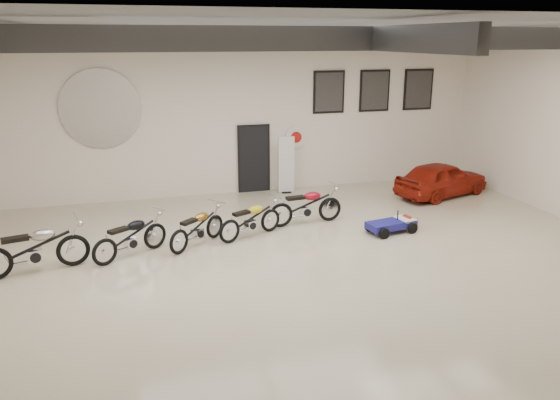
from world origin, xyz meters
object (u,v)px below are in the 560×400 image
object	(u,v)px
go_kart	(395,221)
vintage_car	(442,179)
banner_stand	(286,165)
motorcycle_yellow	(250,219)
motorcycle_gold	(197,227)
motorcycle_black	(130,236)
motorcycle_red	(306,205)
motorcycle_silver	(34,247)

from	to	relation	value
go_kart	vintage_car	xyz separation A→B (m)	(2.93, 2.60, 0.26)
banner_stand	motorcycle_yellow	xyz separation A→B (m)	(-2.02, -3.65, -0.44)
motorcycle_gold	go_kart	distance (m)	5.01
motorcycle_black	vintage_car	size ratio (longest dim) A/B	0.59
motorcycle_black	motorcycle_red	distance (m)	4.64
motorcycle_silver	vintage_car	world-z (taller)	motorcycle_silver
go_kart	vintage_car	bearing A→B (deg)	31.26
motorcycle_black	go_kart	xyz separation A→B (m)	(6.53, -0.15, -0.21)
motorcycle_silver	motorcycle_black	world-z (taller)	motorcycle_silver
banner_stand	motorcycle_silver	size ratio (longest dim) A/B	0.84
motorcycle_red	motorcycle_yellow	bearing A→B (deg)	-166.25
banner_stand	motorcycle_red	size ratio (longest dim) A/B	0.91
go_kart	motorcycle_gold	bearing A→B (deg)	164.91
motorcycle_gold	vintage_car	xyz separation A→B (m)	(7.92, 2.18, 0.08)
motorcycle_yellow	go_kart	bearing A→B (deg)	-34.63
motorcycle_gold	vintage_car	world-z (taller)	vintage_car
motorcycle_yellow	go_kart	size ratio (longest dim) A/B	1.17
motorcycle_black	motorcycle_red	bearing A→B (deg)	-19.88
motorcycle_silver	motorcycle_red	distance (m)	6.62
go_kart	banner_stand	bearing A→B (deg)	100.42
motorcycle_silver	motorcycle_black	bearing A→B (deg)	-2.73
banner_stand	vintage_car	distance (m)	4.86
banner_stand	vintage_car	size ratio (longest dim) A/B	0.57
banner_stand	motorcycle_black	distance (m)	6.43
banner_stand	motorcycle_black	bearing A→B (deg)	-131.76
vintage_car	motorcycle_gold	bearing A→B (deg)	88.02
motorcycle_yellow	go_kart	world-z (taller)	motorcycle_yellow
motorcycle_silver	motorcycle_gold	distance (m)	3.54
motorcycle_red	vintage_car	size ratio (longest dim) A/B	0.63
motorcycle_yellow	motorcycle_red	size ratio (longest dim) A/B	0.90
motorcycle_silver	motorcycle_gold	world-z (taller)	motorcycle_silver
motorcycle_gold	vintage_car	distance (m)	8.21
motorcycle_silver	go_kart	world-z (taller)	motorcycle_silver
motorcycle_red	go_kart	distance (m)	2.35
banner_stand	motorcycle_gold	bearing A→B (deg)	-122.95
banner_stand	motorcycle_silver	distance (m)	8.20
motorcycle_silver	motorcycle_yellow	xyz separation A→B (m)	(4.83, 0.84, -0.09)
motorcycle_black	vintage_car	distance (m)	9.77
banner_stand	motorcycle_black	size ratio (longest dim) A/B	0.97
motorcycle_black	vintage_car	world-z (taller)	vintage_car
banner_stand	motorcycle_black	world-z (taller)	banner_stand
motorcycle_silver	motorcycle_yellow	distance (m)	4.90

